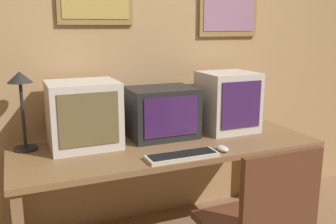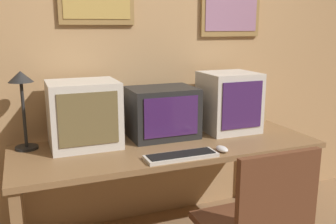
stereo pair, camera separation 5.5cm
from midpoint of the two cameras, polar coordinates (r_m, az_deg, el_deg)
name	(u,v)px [view 2 (the right image)]	position (r m, az deg, el deg)	size (l,w,h in m)	color
wall_back	(145,50)	(2.79, -2.89, 9.47)	(8.00, 0.08, 2.60)	tan
desk	(168,154)	(2.49, 0.63, -6.40)	(1.99, 0.72, 0.72)	olive
monitor_left	(84,114)	(2.44, -12.10, -0.30)	(0.43, 0.37, 0.42)	beige
monitor_center	(162,112)	(2.60, -0.32, -0.05)	(0.46, 0.36, 0.35)	black
monitor_right	(229,102)	(2.78, 9.81, 1.54)	(0.38, 0.36, 0.43)	beige
keyboard_main	(181,156)	(2.21, 2.73, -6.69)	(0.44, 0.14, 0.03)	beige
mouse_near_keyboard	(222,149)	(2.35, 8.90, -5.58)	(0.06, 0.11, 0.03)	silver
desk_clock	(258,116)	(3.12, 14.06, -0.64)	(0.11, 0.07, 0.09)	#A38456
desk_lamp	(22,91)	(2.44, -20.79, 2.98)	(0.15, 0.15, 0.49)	black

